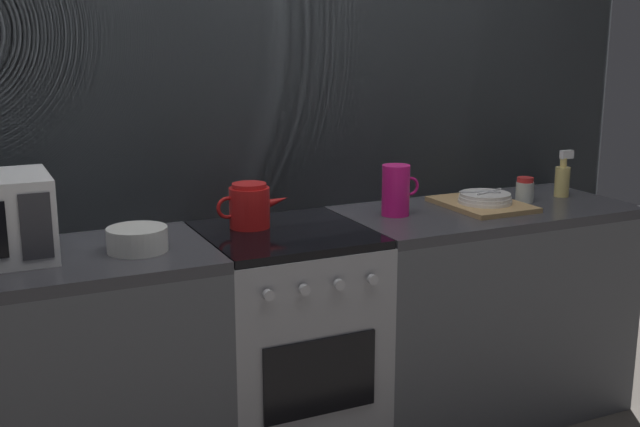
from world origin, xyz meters
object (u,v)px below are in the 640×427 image
spice_jar (525,190)px  stove_unit (286,346)px  dish_pile (483,201)px  spray_bottle (563,178)px  kettle (250,206)px  pitcher (396,190)px  mixing_bowl (137,239)px

spice_jar → stove_unit: bearing=-178.7°
dish_pile → spray_bottle: bearing=3.9°
spice_jar → spray_bottle: size_ratio=0.52×
stove_unit → dish_pile: 1.01m
kettle → spray_bottle: (1.43, -0.06, -0.00)m
dish_pile → spice_jar: size_ratio=3.81×
kettle → pitcher: 0.59m
kettle → dish_pile: kettle is taller
kettle → dish_pile: (0.99, -0.09, -0.06)m
mixing_bowl → spice_jar: bearing=2.2°
stove_unit → kettle: bearing=133.4°
pitcher → spice_jar: pitcher is taller
kettle → mixing_bowl: kettle is taller
stove_unit → mixing_bowl: mixing_bowl is taller
pitcher → spray_bottle: bearing=-0.1°
mixing_bowl → spice_jar: (1.66, 0.07, 0.01)m
kettle → spray_bottle: 1.43m
kettle → pitcher: (0.59, -0.06, 0.02)m
kettle → pitcher: bearing=-5.7°
kettle → dish_pile: bearing=-5.2°
stove_unit → spray_bottle: 1.44m
stove_unit → kettle: 0.55m
pitcher → stove_unit: bearing=-174.9°
pitcher → spray_bottle: (0.84, -0.00, -0.02)m
stove_unit → spray_bottle: (1.34, 0.04, 0.53)m
stove_unit → kettle: kettle is taller
kettle → mixing_bowl: (-0.45, -0.14, -0.04)m
spice_jar → mixing_bowl: bearing=-177.8°
spray_bottle → stove_unit: bearing=-178.2°
mixing_bowl → pitcher: pitcher is taller
spice_jar → spray_bottle: spray_bottle is taller
spice_jar → kettle: bearing=176.3°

